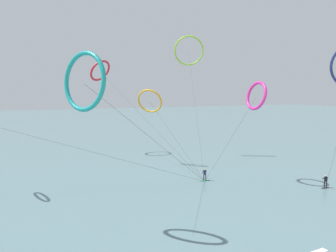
{
  "coord_description": "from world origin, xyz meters",
  "views": [
    {
      "loc": [
        -12.44,
        -9.72,
        12.48
      ],
      "look_at": [
        0.0,
        20.38,
        8.78
      ],
      "focal_mm": 33.79,
      "sensor_mm": 36.0,
      "label": 1
    }
  ],
  "objects": [
    {
      "name": "kite_amber",
      "position": [
        4.4,
        38.73,
        10.72
      ],
      "size": [
        6.23,
        13.41,
        12.69
      ],
      "rotation": [
        0.0,
        0.0,
        2.45
      ],
      "color": "orange",
      "rests_on": "ground"
    },
    {
      "name": "kite_magenta",
      "position": [
        14.01,
        24.11,
        11.75
      ],
      "size": [
        6.3,
        5.29,
        13.71
      ],
      "rotation": [
        0.0,
        0.0,
        4.7
      ],
      "color": "#CC288E",
      "rests_on": "ground"
    },
    {
      "name": "kite_crimson",
      "position": [
        -1.14,
        51.37,
        16.15
      ],
      "size": [
        12.21,
        26.41,
        18.17
      ],
      "rotation": [
        0.0,
        0.0,
        3.73
      ],
      "color": "red",
      "rests_on": "ground"
    },
    {
      "name": "kite_lime",
      "position": [
        13.45,
        42.99,
        19.62
      ],
      "size": [
        7.89,
        17.33,
        22.28
      ],
      "rotation": [
        0.0,
        0.0,
        2.76
      ],
      "color": "#8CC62D",
      "rests_on": "ground"
    },
    {
      "name": "sea_water",
      "position": [
        0.0,
        105.38,
        0.04
      ],
      "size": [
        400.0,
        200.0,
        0.08
      ],
      "primitive_type": "cube",
      "color": "slate",
      "rests_on": "ground"
    },
    {
      "name": "kite_teal",
      "position": [
        -8.9,
        16.4,
        13.17
      ],
      "size": [
        18.93,
        13.34,
        15.64
      ],
      "rotation": [
        0.0,
        0.0,
        5.27
      ],
      "color": "teal",
      "rests_on": "ground"
    },
    {
      "name": "surfer_emerald",
      "position": [
        8.38,
        27.44,
        0.82
      ],
      "size": [
        1.4,
        0.73,
        1.7
      ],
      "rotation": [
        0.0,
        0.0,
        2.36
      ],
      "color": "#199351",
      "rests_on": "ground"
    },
    {
      "name": "surfer_charcoal",
      "position": [
        21.02,
        18.74,
        0.82
      ],
      "size": [
        1.4,
        0.69,
        1.7
      ],
      "rotation": [
        0.0,
        0.0,
        5.81
      ],
      "color": "black",
      "rests_on": "ground"
    }
  ]
}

